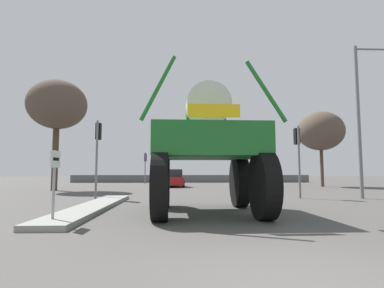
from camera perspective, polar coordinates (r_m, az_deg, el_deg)
The scene contains 12 objects.
ground_plane at distance 21.70m, azimuth 1.40°, elevation -8.64°, with size 120.00×120.00×0.00m, color #4C4947.
median_island at distance 11.87m, azimuth -17.77°, elevation -11.02°, with size 1.13×8.57×0.15m, color gray.
lane_arrow_sign at distance 8.71m, azimuth -24.09°, elevation -4.69°, with size 0.07×0.60×1.74m.
oversize_sprayer at distance 10.20m, azimuth 2.66°, elevation -1.18°, with size 4.16×5.19×4.59m.
sedan_ahead at distance 27.20m, azimuth -3.64°, elevation -6.40°, with size 2.10×4.21×1.52m.
traffic_signal_near_left at distance 16.15m, azimuth -17.03°, elevation 0.41°, with size 0.24×0.54×3.88m.
traffic_signal_near_right at distance 16.74m, azimuth 18.94°, elevation -0.25°, with size 0.24×0.54×3.67m.
traffic_signal_far_left at distance 33.85m, azimuth -8.63°, elevation -3.13°, with size 0.24×0.55×3.38m.
streetlight_near_right at distance 17.96m, azimuth 28.90°, elevation 5.31°, with size 2.22×0.24×7.82m.
bare_tree_left at distance 24.43m, azimuth -23.69°, elevation 6.59°, with size 4.16×4.16×7.93m.
bare_tree_right at distance 29.89m, azimuth 22.70°, elevation 2.20°, with size 4.08×4.08×6.68m.
roadside_barrier at distance 37.24m, azimuth -0.13°, elevation -6.45°, with size 28.66×0.24×0.90m, color #59595B.
Camera 1 is at (-1.37, -3.62, 1.36)m, focal length 28.81 mm.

